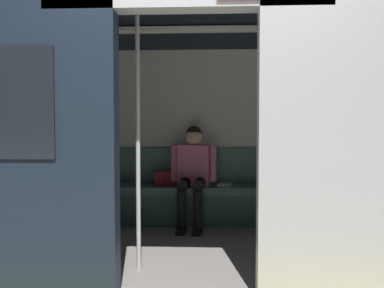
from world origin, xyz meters
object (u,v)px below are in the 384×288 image
(train_car, at_px, (186,95))
(bench_seat, at_px, (196,195))
(book, at_px, (225,185))
(grab_pole_door, at_px, (138,140))
(handbag, at_px, (165,178))
(person_seated, at_px, (193,169))

(train_car, relative_size, bench_seat, 1.97)
(book, relative_size, grab_pole_door, 0.10)
(train_car, distance_m, handbag, 1.38)
(train_car, xyz_separation_m, bench_seat, (-0.07, -0.89, -1.13))
(bench_seat, bearing_deg, grab_pole_door, 74.35)
(handbag, distance_m, grab_pole_door, 1.66)
(person_seated, height_order, grab_pole_door, grab_pole_door)
(bench_seat, height_order, handbag, handbag)
(person_seated, height_order, handbag, person_seated)
(train_car, relative_size, book, 29.09)
(bench_seat, distance_m, person_seated, 0.33)
(book, bearing_deg, person_seated, 29.17)
(train_car, relative_size, grab_pole_door, 2.98)
(bench_seat, distance_m, handbag, 0.44)
(person_seated, xyz_separation_m, handbag, (0.35, -0.12, -0.13))
(train_car, height_order, bench_seat, train_car)
(person_seated, bearing_deg, train_car, 87.93)
(book, xyz_separation_m, grab_pole_door, (0.78, 1.56, 0.59))
(train_car, xyz_separation_m, grab_pole_door, (0.36, 0.62, -0.42))
(handbag, bearing_deg, train_car, 108.29)
(book, bearing_deg, bench_seat, 22.45)
(bench_seat, bearing_deg, person_seated, 55.60)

